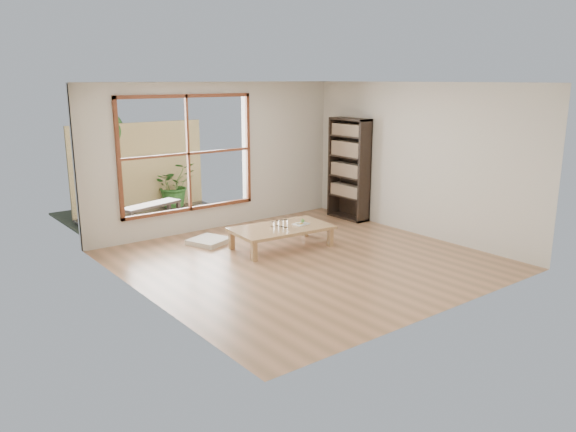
# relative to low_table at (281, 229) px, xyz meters

# --- Properties ---
(ground) EXTENTS (5.00, 5.00, 0.00)m
(ground) POSITION_rel_low_table_xyz_m (-0.11, -0.70, -0.30)
(ground) COLOR tan
(ground) RESTS_ON ground
(low_table) EXTENTS (1.65, 1.02, 0.34)m
(low_table) POSITION_rel_low_table_xyz_m (0.00, 0.00, 0.00)
(low_table) COLOR tan
(low_table) RESTS_ON ground
(floor_cushion) EXTENTS (0.71, 0.71, 0.08)m
(floor_cushion) POSITION_rel_low_table_xyz_m (-0.81, 0.92, -0.26)
(floor_cushion) COLOR beige
(floor_cushion) RESTS_ON ground
(bookshelf) EXTENTS (0.31, 0.87, 1.93)m
(bookshelf) POSITION_rel_low_table_xyz_m (2.21, 0.77, 0.66)
(bookshelf) COLOR black
(bookshelf) RESTS_ON ground
(glass_tall) EXTENTS (0.07, 0.07, 0.13)m
(glass_tall) POSITION_rel_low_table_xyz_m (0.03, -0.07, 0.11)
(glass_tall) COLOR silver
(glass_tall) RESTS_ON low_table
(glass_mid) EXTENTS (0.08, 0.08, 0.11)m
(glass_mid) POSITION_rel_low_table_xyz_m (0.02, 0.02, 0.09)
(glass_mid) COLOR silver
(glass_mid) RESTS_ON low_table
(glass_short) EXTENTS (0.06, 0.06, 0.08)m
(glass_short) POSITION_rel_low_table_xyz_m (-0.01, 0.11, 0.08)
(glass_short) COLOR silver
(glass_short) RESTS_ON low_table
(glass_small) EXTENTS (0.06, 0.06, 0.08)m
(glass_small) POSITION_rel_low_table_xyz_m (-0.10, 0.11, 0.08)
(glass_small) COLOR silver
(glass_small) RESTS_ON low_table
(food_tray) EXTENTS (0.27, 0.20, 0.08)m
(food_tray) POSITION_rel_low_table_xyz_m (0.36, -0.07, 0.06)
(food_tray) COLOR white
(food_tray) RESTS_ON low_table
(deck) EXTENTS (2.80, 2.00, 0.05)m
(deck) POSITION_rel_low_table_xyz_m (-0.71, 2.86, -0.30)
(deck) COLOR #342D26
(deck) RESTS_ON ground
(garden_bench) EXTENTS (1.24, 0.66, 0.38)m
(garden_bench) POSITION_rel_low_table_xyz_m (-1.04, 2.63, 0.04)
(garden_bench) COLOR black
(garden_bench) RESTS_ON deck
(bamboo_fence) EXTENTS (2.80, 0.06, 1.80)m
(bamboo_fence) POSITION_rel_low_table_xyz_m (-0.71, 3.86, 0.60)
(bamboo_fence) COLOR tan
(bamboo_fence) RESTS_ON ground
(shrub_right) EXTENTS (0.90, 0.80, 0.94)m
(shrub_right) POSITION_rel_low_table_xyz_m (-0.02, 3.69, 0.19)
(shrub_right) COLOR #396B27
(shrub_right) RESTS_ON deck
(shrub_left) EXTENTS (0.73, 0.66, 1.07)m
(shrub_left) POSITION_rel_low_table_xyz_m (-1.53, 3.60, 0.26)
(shrub_left) COLOR #396B27
(shrub_left) RESTS_ON deck
(garden_tree) EXTENTS (1.04, 0.85, 2.22)m
(garden_tree) POSITION_rel_low_table_xyz_m (-1.39, 4.16, 1.32)
(garden_tree) COLOR #4C3D2D
(garden_tree) RESTS_ON ground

